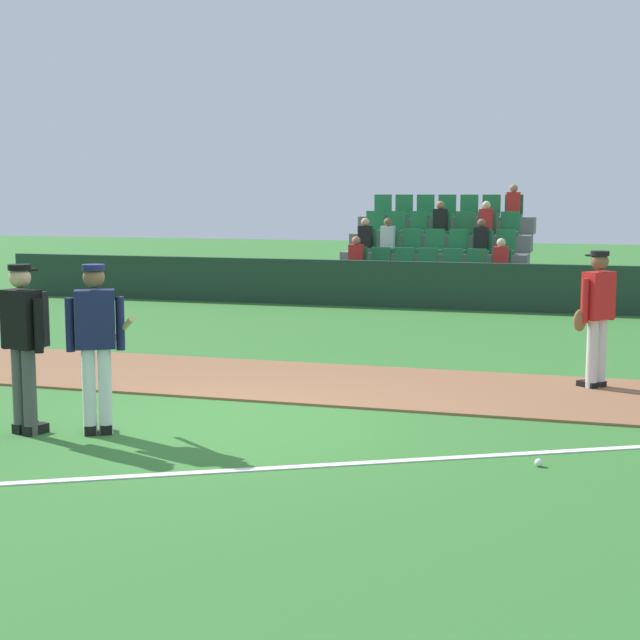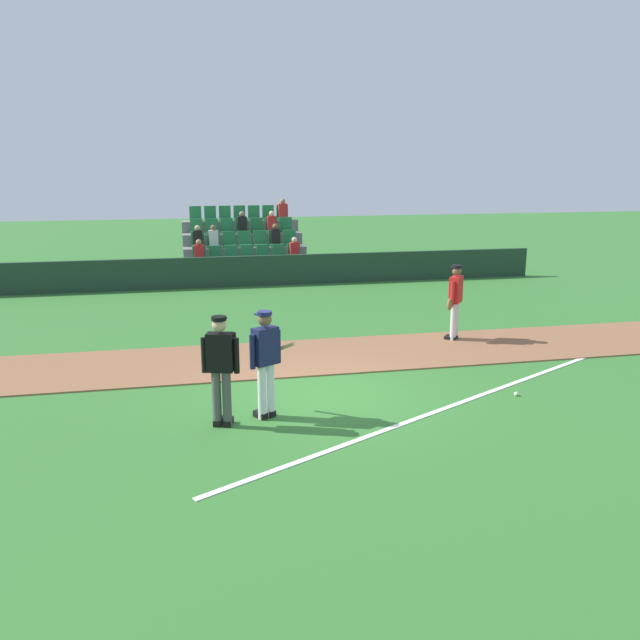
% 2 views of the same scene
% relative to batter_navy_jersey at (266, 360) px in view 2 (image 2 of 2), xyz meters
% --- Properties ---
extents(ground_plane, '(80.00, 80.00, 0.00)m').
position_rel_batter_navy_jersey_xyz_m(ground_plane, '(1.05, 0.84, -0.97)').
color(ground_plane, '#33702D').
extents(infield_dirt_path, '(28.00, 2.64, 0.03)m').
position_rel_batter_navy_jersey_xyz_m(infield_dirt_path, '(1.05, 3.21, -0.95)').
color(infield_dirt_path, brown).
rests_on(infield_dirt_path, ground).
extents(foul_line_chalk, '(10.60, 5.80, 0.01)m').
position_rel_batter_navy_jersey_xyz_m(foul_line_chalk, '(4.05, 0.34, -0.96)').
color(foul_line_chalk, white).
rests_on(foul_line_chalk, ground).
extents(dugout_fence, '(20.00, 0.16, 1.02)m').
position_rel_batter_navy_jersey_xyz_m(dugout_fence, '(1.05, 11.85, -0.46)').
color(dugout_fence, '#1E3828').
rests_on(dugout_fence, ground).
extents(stadium_bleachers, '(4.45, 3.80, 2.70)m').
position_rel_batter_navy_jersey_xyz_m(stadium_bleachers, '(1.06, 14.14, -0.22)').
color(stadium_bleachers, slate).
rests_on(stadium_bleachers, ground).
extents(batter_navy_jersey, '(0.74, 0.70, 1.76)m').
position_rel_batter_navy_jersey_xyz_m(batter_navy_jersey, '(0.00, 0.00, 0.00)').
color(batter_navy_jersey, white).
rests_on(batter_navy_jersey, ground).
extents(umpire_home_plate, '(0.57, 0.39, 1.76)m').
position_rel_batter_navy_jersey_xyz_m(umpire_home_plate, '(-0.72, -0.20, 0.03)').
color(umpire_home_plate, '#4C4C4C').
rests_on(umpire_home_plate, ground).
extents(runner_red_jersey, '(0.53, 0.53, 1.76)m').
position_rel_batter_navy_jersey_xyz_m(runner_red_jersey, '(4.87, 3.86, -0.01)').
color(runner_red_jersey, silver).
rests_on(runner_red_jersey, ground).
extents(baseball, '(0.07, 0.07, 0.07)m').
position_rel_batter_navy_jersey_xyz_m(baseball, '(4.44, 0.09, -0.93)').
color(baseball, white).
rests_on(baseball, ground).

